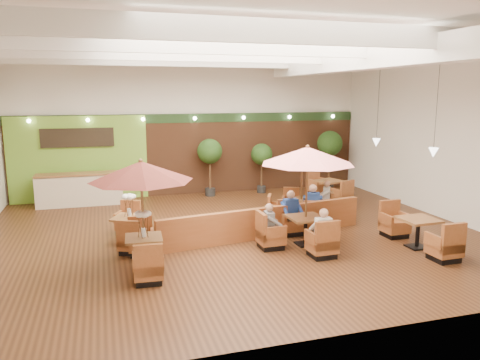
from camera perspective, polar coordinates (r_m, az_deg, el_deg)
name	(u,v)px	position (r m, az deg, el deg)	size (l,w,h in m)	color
room	(232,106)	(14.22, -1.03, 8.96)	(14.04, 14.00, 5.52)	#381E0F
service_counter	(80,189)	(17.93, -18.93, -1.09)	(3.00, 0.75, 1.18)	beige
booth_divider	(265,223)	(13.21, 3.09, -5.21)	(6.33, 0.18, 0.88)	brown
table_0	(142,186)	(10.84, -11.90, -0.72)	(2.37, 2.53, 2.57)	brown
table_1	(305,174)	(12.34, 7.87, 0.75)	(2.57, 2.64, 2.70)	brown
table_2	(302,170)	(15.02, 7.56, 1.17)	(2.42, 2.42, 2.32)	brown
table_3	(130,225)	(13.12, -13.28, -5.36)	(1.10, 2.65, 1.51)	brown
table_4	(418,234)	(13.22, 20.84, -6.12)	(0.92, 2.69, 1.01)	brown
table_5	(329,190)	(18.17, 10.79, -1.25)	(1.09, 2.73, 0.97)	brown
topiary_0	(210,154)	(18.39, -3.71, 3.23)	(0.98, 0.98, 2.27)	black
topiary_1	(262,156)	(19.00, 2.65, 2.92)	(0.87, 0.87, 2.02)	black
topiary_2	(330,146)	(20.16, 10.88, 4.12)	(1.06, 1.06, 2.46)	black
diner_0	(322,228)	(11.76, 10.03, -5.73)	(0.40, 0.33, 0.79)	white
diner_1	(291,209)	(13.49, 6.28, -3.48)	(0.40, 0.32, 0.82)	#224293
diner_2	(271,221)	(12.25, 3.79, -5.00)	(0.32, 0.38, 0.75)	slate
diner_3	(313,201)	(14.43, 8.84, -2.57)	(0.47, 0.45, 0.85)	#224293
diner_4	(325,195)	(15.54, 10.32, -1.79)	(0.42, 0.44, 0.77)	white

